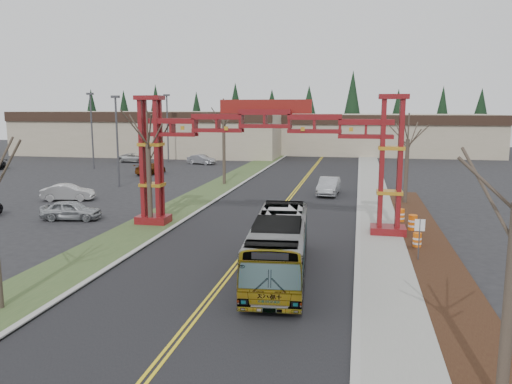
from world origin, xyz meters
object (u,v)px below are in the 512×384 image
(light_pole_far, at_px, (167,123))
(parked_car_far_a, at_px, (201,159))
(parked_car_near_a, at_px, (71,210))
(barrel_north, at_px, (401,216))
(retail_building_east, at_px, (382,134))
(barrel_south, at_px, (417,241))
(parked_car_far_b, at_px, (135,158))
(bare_tree_right_far, at_px, (408,140))
(light_pole_mid, at_px, (92,125))
(light_pole_near, at_px, (117,135))
(parked_car_mid_a, at_px, (151,168))
(bare_tree_median_far, at_px, (224,121))
(transit_bus, at_px, (279,246))
(parked_car_near_b, at_px, (68,192))
(retail_building_west, at_px, (159,132))
(gateway_arch, at_px, (265,140))
(bare_tree_median_mid, at_px, (148,145))
(street_sign, at_px, (420,231))
(barrel_mid, at_px, (413,223))
(silver_sedan, at_px, (329,186))

(light_pole_far, bearing_deg, parked_car_far_a, -18.73)
(parked_car_near_a, relative_size, barrel_north, 4.21)
(retail_building_east, bearing_deg, barrel_south, -90.44)
(parked_car_far_b, height_order, bare_tree_right_far, bare_tree_right_far)
(light_pole_mid, xyz_separation_m, barrel_north, (38.11, -25.18, -5.33))
(parked_car_near_a, xyz_separation_m, barrel_south, (23.88, -2.77, -0.26))
(light_pole_near, bearing_deg, parked_car_mid_a, 95.53)
(parked_car_far_a, bearing_deg, bare_tree_median_far, -137.97)
(light_pole_near, distance_m, barrel_north, 29.92)
(light_pole_far, height_order, barrel_south, light_pole_far)
(parked_car_mid_a, height_order, light_pole_mid, light_pole_mid)
(transit_bus, relative_size, parked_car_near_b, 2.40)
(light_pole_mid, xyz_separation_m, light_pole_far, (6.71, 10.10, 0.03))
(retail_building_west, distance_m, parked_car_near_b, 48.36)
(parked_car_mid_a, distance_m, light_pole_mid, 11.67)
(retail_building_east, distance_m, parked_car_far_a, 36.38)
(gateway_arch, relative_size, bare_tree_median_mid, 2.31)
(bare_tree_median_far, height_order, light_pole_far, light_pole_far)
(light_pole_far, height_order, street_sign, light_pole_far)
(retail_building_west, xyz_separation_m, parked_car_far_a, (13.56, -16.84, -3.05))
(retail_building_west, distance_m, parked_car_mid_a, 30.75)
(bare_tree_right_far, relative_size, barrel_south, 8.31)
(parked_car_far_b, height_order, barrel_mid, parked_car_far_b)
(gateway_arch, distance_m, light_pole_far, 45.04)
(barrel_mid, bearing_deg, bare_tree_median_far, 135.32)
(bare_tree_right_far, bearing_deg, street_sign, -92.41)
(barrel_south, bearing_deg, transit_bus, -138.28)
(parked_car_near_a, distance_m, barrel_north, 23.76)
(parked_car_far_b, relative_size, bare_tree_right_far, 0.65)
(retail_building_west, relative_size, barrel_north, 45.42)
(retail_building_west, xyz_separation_m, bare_tree_right_far, (40.00, -42.49, 1.69))
(retail_building_west, bearing_deg, bare_tree_median_mid, -68.00)
(gateway_arch, height_order, parked_car_near_a, gateway_arch)
(light_pole_mid, bearing_deg, barrel_mid, -35.52)
(retail_building_east, relative_size, light_pole_mid, 3.77)
(parked_car_near_b, xyz_separation_m, barrel_south, (28.52, -9.73, -0.27))
(parked_car_near_a, bearing_deg, light_pole_near, 5.06)
(silver_sedan, distance_m, light_pole_far, 35.81)
(bare_tree_median_mid, height_order, bare_tree_median_far, bare_tree_median_far)
(gateway_arch, height_order, barrel_south, gateway_arch)
(transit_bus, bearing_deg, retail_building_west, 112.12)
(parked_car_mid_a, distance_m, bare_tree_median_far, 14.31)
(parked_car_mid_a, relative_size, barrel_south, 5.26)
(light_pole_mid, bearing_deg, light_pole_near, -52.31)
(barrel_south, bearing_deg, barrel_mid, 87.87)
(retail_building_west, xyz_separation_m, silver_sedan, (33.34, -39.30, -2.94))
(parked_car_far_b, xyz_separation_m, barrel_north, (36.25, -33.84, -0.18))
(retail_building_east, relative_size, barrel_south, 41.08)
(parked_car_far_b, xyz_separation_m, street_sign, (36.47, -43.06, 0.96))
(parked_car_mid_a, relative_size, barrel_north, 4.80)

